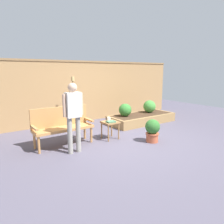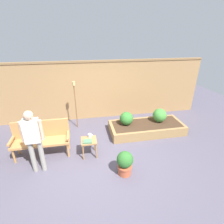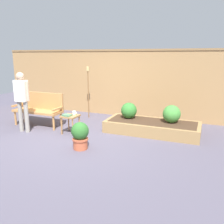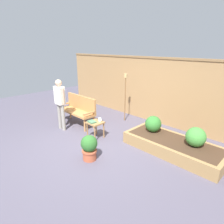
# 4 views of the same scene
# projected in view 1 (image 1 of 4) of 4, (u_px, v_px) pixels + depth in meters

# --- Properties ---
(ground_plane) EXTENTS (14.00, 14.00, 0.00)m
(ground_plane) POSITION_uv_depth(u_px,v_px,m) (126.00, 140.00, 5.58)
(ground_plane) COLOR #514C5B
(fence_back) EXTENTS (8.40, 0.14, 2.16)m
(fence_back) POSITION_uv_depth(u_px,v_px,m) (81.00, 91.00, 7.46)
(fence_back) COLOR #A37A4C
(fence_back) RESTS_ON ground_plane
(garden_bench) EXTENTS (1.44, 0.48, 0.94)m
(garden_bench) POSITION_uv_depth(u_px,v_px,m) (62.00, 123.00, 5.14)
(garden_bench) COLOR #B77F47
(garden_bench) RESTS_ON ground_plane
(side_table) EXTENTS (0.40, 0.40, 0.48)m
(side_table) POSITION_uv_depth(u_px,v_px,m) (110.00, 125.00, 5.60)
(side_table) COLOR #9E7042
(side_table) RESTS_ON ground_plane
(cup_on_table) EXTENTS (0.12, 0.09, 0.09)m
(cup_on_table) POSITION_uv_depth(u_px,v_px,m) (109.00, 119.00, 5.70)
(cup_on_table) COLOR white
(cup_on_table) RESTS_ON side_table
(book_on_table) EXTENTS (0.24, 0.19, 0.04)m
(book_on_table) POSITION_uv_depth(u_px,v_px,m) (111.00, 122.00, 5.48)
(book_on_table) COLOR #4C7A56
(book_on_table) RESTS_ON side_table
(potted_boxwood) EXTENTS (0.38, 0.38, 0.59)m
(potted_boxwood) POSITION_uv_depth(u_px,v_px,m) (152.00, 130.00, 5.37)
(potted_boxwood) COLOR #B75638
(potted_boxwood) RESTS_ON ground_plane
(raised_planter_bed) EXTENTS (2.40, 1.00, 0.30)m
(raised_planter_bed) POSITION_uv_depth(u_px,v_px,m) (142.00, 118.00, 7.41)
(raised_planter_bed) COLOR #997547
(raised_planter_bed) RESTS_ON ground_plane
(shrub_near_bench) EXTENTS (0.43, 0.43, 0.43)m
(shrub_near_bench) POSITION_uv_depth(u_px,v_px,m) (125.00, 110.00, 7.04)
(shrub_near_bench) COLOR brown
(shrub_near_bench) RESTS_ON raised_planter_bed
(shrub_far_corner) EXTENTS (0.45, 0.45, 0.45)m
(shrub_far_corner) POSITION_uv_depth(u_px,v_px,m) (149.00, 106.00, 7.68)
(shrub_far_corner) COLOR brown
(shrub_far_corner) RESTS_ON raised_planter_bed
(tiki_torch) EXTENTS (0.10, 0.10, 1.63)m
(tiki_torch) POSITION_uv_depth(u_px,v_px,m) (73.00, 93.00, 6.56)
(tiki_torch) COLOR brown
(tiki_torch) RESTS_ON ground_plane
(person_by_bench) EXTENTS (0.47, 0.20, 1.56)m
(person_by_bench) POSITION_uv_depth(u_px,v_px,m) (73.00, 112.00, 4.54)
(person_by_bench) COLOR gray
(person_by_bench) RESTS_ON ground_plane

